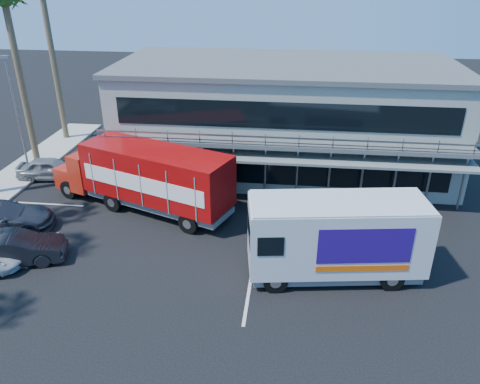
# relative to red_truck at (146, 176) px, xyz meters

# --- Properties ---
(ground) EXTENTS (120.00, 120.00, 0.00)m
(ground) POSITION_rel_red_truck_xyz_m (4.74, -7.39, -2.13)
(ground) COLOR black
(ground) RESTS_ON ground
(building) EXTENTS (22.40, 12.00, 7.30)m
(building) POSITION_rel_red_truck_xyz_m (7.74, 7.55, 1.52)
(building) COLOR gray
(building) RESTS_ON ground
(palm_e) EXTENTS (2.80, 2.80, 12.25)m
(palm_e) POSITION_rel_red_truck_xyz_m (-9.96, 5.61, 8.44)
(palm_e) COLOR brown
(palm_e) RESTS_ON ground
(light_pole_far) EXTENTS (0.50, 0.25, 8.09)m
(light_pole_far) POSITION_rel_red_truck_xyz_m (-9.46, 3.61, 2.37)
(light_pole_far) COLOR gray
(light_pole_far) RESTS_ON ground
(red_truck) EXTENTS (11.69, 6.64, 3.88)m
(red_truck) POSITION_rel_red_truck_xyz_m (0.00, 0.00, 0.00)
(red_truck) COLOR #AC1D0D
(red_truck) RESTS_ON ground
(white_van) EXTENTS (8.21, 3.84, 3.86)m
(white_van) POSITION_rel_red_truck_xyz_m (10.51, -5.39, -0.08)
(white_van) COLOR silver
(white_van) RESTS_ON ground
(parked_car_b) EXTENTS (4.99, 3.00, 1.55)m
(parked_car_b) POSITION_rel_red_truck_xyz_m (-4.76, -6.19, -1.36)
(parked_car_b) COLOR black
(parked_car_b) RESTS_ON ground
(parked_car_d) EXTENTS (6.00, 3.46, 1.64)m
(parked_car_d) POSITION_rel_red_truck_xyz_m (-7.22, -3.39, -1.32)
(parked_car_d) COLOR #2A2D38
(parked_car_d) RESTS_ON ground
(parked_car_e) EXTENTS (4.51, 2.32, 1.47)m
(parked_car_e) POSITION_rel_red_truck_xyz_m (-7.76, 3.41, -1.40)
(parked_car_e) COLOR gray
(parked_car_e) RESTS_ON ground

